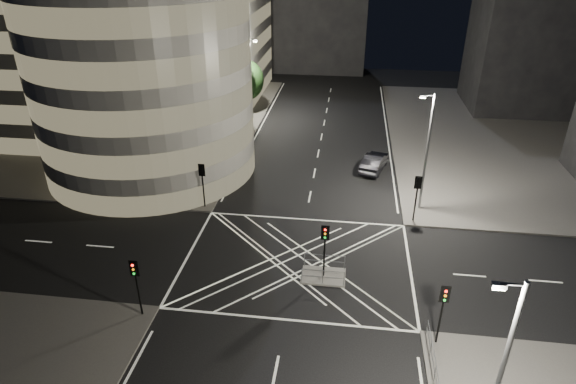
# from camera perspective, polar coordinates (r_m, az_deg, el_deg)

# --- Properties ---
(ground) EXTENTS (120.00, 120.00, 0.00)m
(ground) POSITION_cam_1_polar(r_m,az_deg,el_deg) (34.95, 1.07, -8.28)
(ground) COLOR black
(ground) RESTS_ON ground
(sidewalk_far_left) EXTENTS (42.00, 42.00, 0.15)m
(sidewalk_far_left) POSITION_cam_1_polar(r_m,az_deg,el_deg) (66.98, -21.71, 7.94)
(sidewalk_far_left) COLOR #575452
(sidewalk_far_left) RESTS_ON ground
(sidewalk_far_right) EXTENTS (42.00, 42.00, 0.15)m
(sidewalk_far_right) POSITION_cam_1_polar(r_m,az_deg,el_deg) (64.25, 30.99, 5.09)
(sidewalk_far_right) COLOR #575452
(sidewalk_far_right) RESTS_ON ground
(central_island) EXTENTS (3.00, 2.00, 0.15)m
(central_island) POSITION_cam_1_polar(r_m,az_deg,el_deg) (33.59, 4.21, -9.91)
(central_island) COLOR slate
(central_island) RESTS_ON ground
(office_tower_curved) EXTENTS (30.00, 29.00, 27.20)m
(office_tower_curved) POSITION_cam_1_polar(r_m,az_deg,el_deg) (53.15, -20.13, 17.60)
(office_tower_curved) COLOR gray
(office_tower_curved) RESTS_ON sidewalk_far_left
(office_block_rear) EXTENTS (24.00, 16.00, 22.00)m
(office_block_rear) POSITION_cam_1_polar(r_m,az_deg,el_deg) (75.06, -12.79, 19.89)
(office_block_rear) COLOR gray
(office_block_rear) RESTS_ON sidewalk_far_left
(building_right_far) EXTENTS (14.00, 12.00, 15.00)m
(building_right_far) POSITION_cam_1_polar(r_m,az_deg,el_deg) (73.01, 26.67, 14.74)
(building_right_far) COLOR black
(building_right_far) RESTS_ON sidewalk_far_right
(building_far_end) EXTENTS (18.00, 8.00, 18.00)m
(building_far_end) POSITION_cam_1_polar(r_m,az_deg,el_deg) (87.17, 3.03, 20.06)
(building_far_end) COLOR black
(building_far_end) RESTS_ON ground
(tree_a) EXTENTS (4.57, 4.57, 7.34)m
(tree_a) POSITION_cam_1_polar(r_m,az_deg,el_deg) (42.52, -11.69, 5.48)
(tree_a) COLOR black
(tree_a) RESTS_ON sidewalk_far_left
(tree_b) EXTENTS (4.39, 4.39, 6.72)m
(tree_b) POSITION_cam_1_polar(r_m,az_deg,el_deg) (48.02, -9.41, 7.61)
(tree_b) COLOR black
(tree_b) RESTS_ON sidewalk_far_left
(tree_c) EXTENTS (4.26, 4.26, 7.22)m
(tree_c) POSITION_cam_1_polar(r_m,az_deg,el_deg) (53.30, -7.67, 10.42)
(tree_c) COLOR black
(tree_c) RESTS_ON sidewalk_far_left
(tree_d) EXTENTS (4.80, 4.80, 8.02)m
(tree_d) POSITION_cam_1_polar(r_m,az_deg,el_deg) (58.75, -6.21, 12.61)
(tree_d) COLOR black
(tree_d) RESTS_ON sidewalk_far_left
(tree_e) EXTENTS (4.50, 4.50, 6.75)m
(tree_e) POSITION_cam_1_polar(r_m,az_deg,el_deg) (64.68, -4.93, 13.06)
(tree_e) COLOR black
(tree_e) RESTS_ON sidewalk_far_left
(traffic_signal_fl) EXTENTS (0.55, 0.22, 4.00)m
(traffic_signal_fl) POSITION_cam_1_polar(r_m,az_deg,el_deg) (40.88, -10.12, 1.71)
(traffic_signal_fl) COLOR black
(traffic_signal_fl) RESTS_ON sidewalk_far_left
(traffic_signal_nl) EXTENTS (0.55, 0.22, 4.00)m
(traffic_signal_nl) POSITION_cam_1_polar(r_m,az_deg,el_deg) (30.10, -17.60, -9.65)
(traffic_signal_nl) COLOR black
(traffic_signal_nl) RESTS_ON sidewalk_near_left
(traffic_signal_fr) EXTENTS (0.55, 0.22, 4.00)m
(traffic_signal_fr) POSITION_cam_1_polar(r_m,az_deg,el_deg) (39.52, 15.06, 0.20)
(traffic_signal_fr) COLOR black
(traffic_signal_fr) RESTS_ON sidewalk_far_right
(traffic_signal_nr) EXTENTS (0.55, 0.22, 4.00)m
(traffic_signal_nr) POSITION_cam_1_polar(r_m,az_deg,el_deg) (28.24, 17.90, -12.53)
(traffic_signal_nr) COLOR black
(traffic_signal_nr) RESTS_ON sidewalk_near_right
(traffic_signal_island) EXTENTS (0.55, 0.22, 4.00)m
(traffic_signal_island) POSITION_cam_1_polar(r_m,az_deg,el_deg) (31.94, 4.39, -5.87)
(traffic_signal_island) COLOR black
(traffic_signal_island) RESTS_ON central_island
(street_lamp_left_near) EXTENTS (1.25, 0.25, 10.00)m
(street_lamp_left_near) POSITION_cam_1_polar(r_m,az_deg,el_deg) (44.62, -9.27, 7.70)
(street_lamp_left_near) COLOR slate
(street_lamp_left_near) RESTS_ON sidewalk_far_left
(street_lamp_left_far) EXTENTS (1.25, 0.25, 10.00)m
(street_lamp_left_far) POSITION_cam_1_polar(r_m,az_deg,el_deg) (61.31, -4.57, 13.46)
(street_lamp_left_far) COLOR slate
(street_lamp_left_far) RESTS_ON sidewalk_far_left
(street_lamp_right_far) EXTENTS (1.25, 0.25, 10.00)m
(street_lamp_right_far) POSITION_cam_1_polar(r_m,az_deg,el_deg) (40.53, 16.08, 4.87)
(street_lamp_right_far) COLOR slate
(street_lamp_right_far) RESTS_ON sidewalk_far_right
(street_lamp_right_near) EXTENTS (1.25, 0.25, 10.00)m
(street_lamp_right_near) POSITION_cam_1_polar(r_m,az_deg,el_deg) (21.55, 23.65, -19.40)
(street_lamp_right_near) COLOR slate
(street_lamp_right_near) RESTS_ON sidewalk_near_right
(railing_island_south) EXTENTS (2.80, 0.06, 1.10)m
(railing_island_south) POSITION_cam_1_polar(r_m,az_deg,el_deg) (32.49, 4.14, -10.00)
(railing_island_south) COLOR slate
(railing_island_south) RESTS_ON central_island
(railing_island_north) EXTENTS (2.80, 0.06, 1.10)m
(railing_island_north) POSITION_cam_1_polar(r_m,az_deg,el_deg) (33.94, 4.35, -8.16)
(railing_island_north) COLOR slate
(railing_island_north) RESTS_ON central_island
(sedan) EXTENTS (3.22, 5.53, 1.72)m
(sedan) POSITION_cam_1_polar(r_m,az_deg,el_deg) (48.91, 10.22, 3.52)
(sedan) COLOR black
(sedan) RESTS_ON ground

